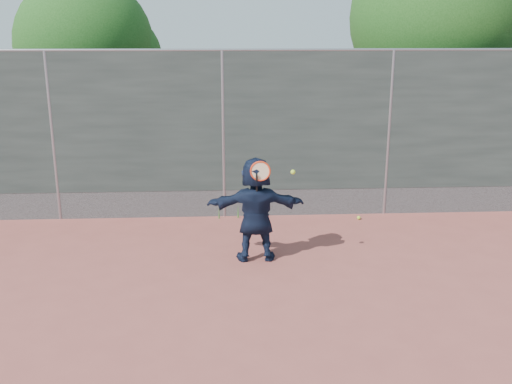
{
  "coord_description": "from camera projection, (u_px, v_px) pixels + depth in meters",
  "views": [
    {
      "loc": [
        0.03,
        -6.59,
        3.3
      ],
      "look_at": [
        0.47,
        1.4,
        1.05
      ],
      "focal_mm": 40.0,
      "sensor_mm": 36.0,
      "label": 1
    }
  ],
  "objects": [
    {
      "name": "fence",
      "position": [
        223.0,
        132.0,
        10.16
      ],
      "size": [
        20.0,
        0.06,
        3.03
      ],
      "color": "#38423D",
      "rests_on": "ground"
    },
    {
      "name": "player",
      "position": [
        256.0,
        209.0,
        8.39
      ],
      "size": [
        1.46,
        0.47,
        1.57
      ],
      "primitive_type": "imported",
      "rotation": [
        0.0,
        0.0,
        3.15
      ],
      "color": "#131D35",
      "rests_on": "ground"
    },
    {
      "name": "swing_action",
      "position": [
        263.0,
        172.0,
        8.03
      ],
      "size": [
        0.64,
        0.15,
        0.51
      ],
      "color": "red",
      "rests_on": "ground"
    },
    {
      "name": "tree_right",
      "position": [
        443.0,
        22.0,
        12.06
      ],
      "size": [
        3.78,
        3.6,
        5.39
      ],
      "color": "#382314",
      "rests_on": "ground"
    },
    {
      "name": "ground",
      "position": [
        225.0,
        302.0,
        7.23
      ],
      "size": [
        80.0,
        80.0,
        0.0
      ],
      "primitive_type": "plane",
      "color": "#9E4C42",
      "rests_on": "ground"
    },
    {
      "name": "ball_ground",
      "position": [
        359.0,
        218.0,
        10.38
      ],
      "size": [
        0.07,
        0.07,
        0.07
      ],
      "primitive_type": "sphere",
      "color": "#B3D930",
      "rests_on": "ground"
    },
    {
      "name": "weed_clump",
      "position": [
        240.0,
        211.0,
        10.46
      ],
      "size": [
        0.68,
        0.07,
        0.3
      ],
      "color": "#387226",
      "rests_on": "ground"
    },
    {
      "name": "tree_left",
      "position": [
        93.0,
        49.0,
        12.58
      ],
      "size": [
        3.15,
        3.0,
        4.53
      ],
      "color": "#382314",
      "rests_on": "ground"
    }
  ]
}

